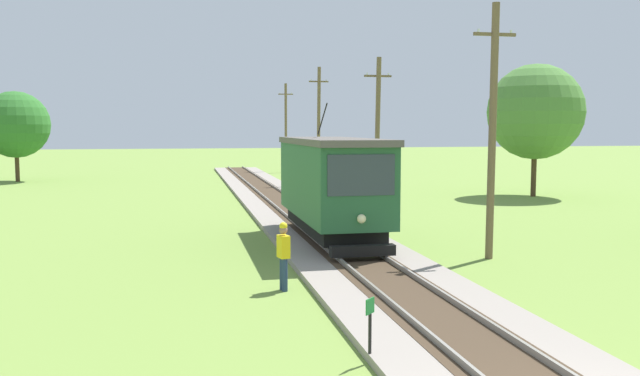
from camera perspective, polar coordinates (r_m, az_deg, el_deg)
The scene contains 9 objects.
red_tram at distance 23.72m, azimuth 1.04°, elevation 0.41°, with size 2.60×8.54×4.79m.
utility_pole_near_tram at distance 21.48m, azimuth 14.72°, elevation 4.90°, with size 1.40×0.34×8.06m.
utility_pole_mid at distance 33.12m, azimuth 5.00°, elevation 4.78°, with size 1.40×0.63×7.68m.
utility_pole_far at distance 47.15m, azimuth -0.12°, elevation 5.42°, with size 1.40×0.68×8.49m.
utility_pole_distant at distance 62.07m, azimuth -2.98°, elevation 5.29°, with size 1.40×0.29×8.34m.
trackside_signal_marker at distance 11.95m, azimuth 4.35°, elevation -11.90°, with size 0.21×0.21×1.18m.
track_worker at distance 16.98m, azimuth -3.18°, elevation -5.64°, with size 0.31×0.42×1.78m.
tree_left_near at distance 56.39m, azimuth -24.90°, elevation 5.01°, with size 5.17×5.17×7.04m.
tree_right_near at distance 42.22m, azimuth 18.18°, elevation 6.29°, with size 5.79×5.79×8.06m.
Camera 1 is at (-5.27, -7.18, 4.18)m, focal length 36.91 mm.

